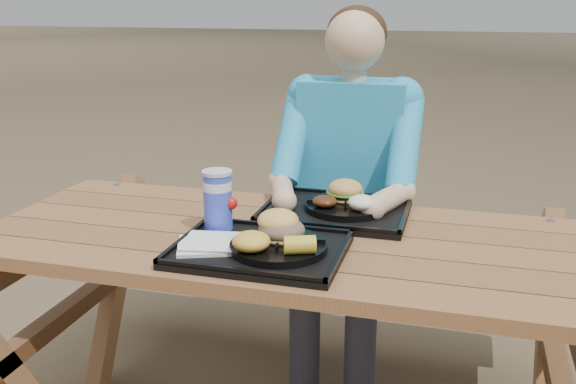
# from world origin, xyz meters

# --- Properties ---
(picnic_table) EXTENTS (1.80, 1.49, 0.75)m
(picnic_table) POSITION_xyz_m (0.00, 0.00, 0.38)
(picnic_table) COLOR #999999
(picnic_table) RESTS_ON ground
(tray_near) EXTENTS (0.45, 0.35, 0.02)m
(tray_near) POSITION_xyz_m (-0.03, -0.16, 0.76)
(tray_near) COLOR black
(tray_near) RESTS_ON picnic_table
(tray_far) EXTENTS (0.45, 0.35, 0.02)m
(tray_far) POSITION_xyz_m (0.10, 0.21, 0.76)
(tray_far) COLOR black
(tray_far) RESTS_ON picnic_table
(plate_near) EXTENTS (0.26, 0.26, 0.02)m
(plate_near) POSITION_xyz_m (0.02, -0.17, 0.78)
(plate_near) COLOR black
(plate_near) RESTS_ON tray_near
(plate_far) EXTENTS (0.26, 0.26, 0.02)m
(plate_far) POSITION_xyz_m (0.13, 0.22, 0.78)
(plate_far) COLOR black
(plate_far) RESTS_ON tray_far
(napkin_stack) EXTENTS (0.20, 0.20, 0.02)m
(napkin_stack) POSITION_xyz_m (-0.17, -0.20, 0.78)
(napkin_stack) COLOR silver
(napkin_stack) RESTS_ON tray_near
(soda_cup) EXTENTS (0.08, 0.08, 0.16)m
(soda_cup) POSITION_xyz_m (-0.19, -0.06, 0.85)
(soda_cup) COLOR #1C33D8
(soda_cup) RESTS_ON tray_near
(condiment_bbq) EXTENTS (0.05, 0.05, 0.03)m
(condiment_bbq) POSITION_xyz_m (-0.02, -0.04, 0.78)
(condiment_bbq) COLOR black
(condiment_bbq) RESTS_ON tray_near
(condiment_mustard) EXTENTS (0.05, 0.05, 0.03)m
(condiment_mustard) POSITION_xyz_m (0.02, -0.05, 0.79)
(condiment_mustard) COLOR yellow
(condiment_mustard) RESTS_ON tray_near
(sandwich) EXTENTS (0.12, 0.12, 0.12)m
(sandwich) POSITION_xyz_m (0.02, -0.14, 0.85)
(sandwich) COLOR #E8AC51
(sandwich) RESTS_ON plate_near
(mac_cheese) EXTENTS (0.10, 0.10, 0.05)m
(mac_cheese) POSITION_xyz_m (-0.03, -0.24, 0.81)
(mac_cheese) COLOR gold
(mac_cheese) RESTS_ON plate_near
(corn_cob) EXTENTS (0.10, 0.10, 0.05)m
(corn_cob) POSITION_xyz_m (0.09, -0.23, 0.81)
(corn_cob) COLOR gold
(corn_cob) RESTS_ON plate_near
(cutlery_far) EXTENTS (0.06, 0.15, 0.01)m
(cutlery_far) POSITION_xyz_m (-0.08, 0.21, 0.77)
(cutlery_far) COLOR black
(cutlery_far) RESTS_ON tray_far
(burger) EXTENTS (0.11, 0.11, 0.10)m
(burger) POSITION_xyz_m (0.12, 0.26, 0.84)
(burger) COLOR gold
(burger) RESTS_ON plate_far
(baked_beans) EXTENTS (0.08, 0.08, 0.03)m
(baked_beans) POSITION_xyz_m (0.07, 0.17, 0.81)
(baked_beans) COLOR #49220E
(baked_beans) RESTS_ON plate_far
(potato_salad) EXTENTS (0.08, 0.08, 0.05)m
(potato_salad) POSITION_xyz_m (0.19, 0.16, 0.81)
(potato_salad) COLOR white
(potato_salad) RESTS_ON plate_far
(diner) EXTENTS (0.48, 0.84, 1.28)m
(diner) POSITION_xyz_m (0.08, 0.59, 0.64)
(diner) COLOR #1C9AC6
(diner) RESTS_ON ground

